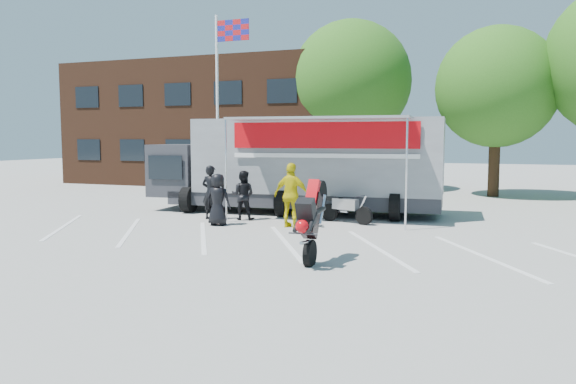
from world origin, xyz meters
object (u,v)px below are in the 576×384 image
Objects in this scene: flagpole at (222,83)px; spectator_leather_c at (243,195)px; spectator_leather_b at (211,192)px; transporter_truck at (303,213)px; spectator_leather_a at (218,200)px; tree_left at (351,81)px; stunt_bike_rider at (318,260)px; tree_mid at (497,87)px; parked_motorcycle at (346,223)px; spectator_hivis at (292,195)px.

spectator_leather_c is (3.69, -5.74, -4.25)m from flagpole.
spectator_leather_c is (1.02, 0.29, -0.08)m from spectator_leather_b.
spectator_leather_c is at bearing -57.25° from flagpole.
transporter_truck is 6.58× the size of spectator_leather_a.
flagpole is 0.93× the size of tree_left.
flagpole is at bearing -67.06° from spectator_leather_c.
tree_mid is at bearing 76.21° from stunt_bike_rider.
parked_motorcycle is 4.54m from spectator_leather_b.
tree_mid reaches higher than spectator_leather_c.
spectator_leather_c is (-4.16, 4.93, 0.81)m from stunt_bike_rider.
flagpole is 4.96× the size of spectator_leather_c.
transporter_truck is at bearing -126.13° from tree_mid.
spectator_leather_b is (-0.82, 1.07, 0.09)m from spectator_leather_a.
tree_mid is 0.73× the size of transporter_truck.
tree_left is at bearing -96.15° from spectator_leather_a.
tree_left is at bearing -102.49° from spectator_leather_c.
spectator_leather_a is (-3.56, -1.88, 0.80)m from parked_motorcycle.
flagpole is 10.13m from parked_motorcycle.
tree_mid is 4.31× the size of spectator_leather_b.
spectator_hivis is (5.74, -6.66, -4.09)m from flagpole.
transporter_truck is at bearing 69.08° from parked_motorcycle.
flagpole reaches higher than parked_motorcycle.
transporter_truck is at bearing -35.16° from flagpole.
flagpole is 9.69m from spectator_hivis.
stunt_bike_rider is at bearing 137.81° from spectator_leather_a.
flagpole reaches higher than spectator_leather_a.
spectator_leather_b is at bearing 6.12° from spectator_leather_c.
tree_mid reaches higher than parked_motorcycle.
spectator_leather_b is at bearing 136.59° from stunt_bike_rider.
stunt_bike_rider is 1.23× the size of spectator_leather_a.
spectator_leather_b is 1.07m from spectator_leather_c.
stunt_bike_rider reaches higher than parked_motorcycle.
spectator_leather_a is at bearing 71.80° from spectator_leather_c.
spectator_hivis is at bearing 146.02° from spectator_leather_c.
tree_left is (4.24, 6.00, 0.51)m from flagpole.
stunt_bike_rider is 1.21× the size of spectator_leather_c.
transporter_truck is at bearing 110.10° from stunt_bike_rider.
tree_left reaches higher than tree_mid.
spectator_leather_c is at bearing -125.15° from transporter_truck.
tree_mid is 4.82× the size of spectator_leather_a.
spectator_hivis is (-5.51, -11.66, -3.98)m from tree_mid.
spectator_leather_c is (-3.35, -0.52, 0.81)m from parked_motorcycle.
stunt_bike_rider is at bearing -72.60° from transporter_truck.
tree_mid is at bearing -124.81° from spectator_leather_b.
spectator_leather_b reaches higher than spectator_leather_c.
spectator_hivis is (3.07, -0.62, 0.08)m from spectator_leather_b.
spectator_hivis is at bearing -49.26° from flagpole.
flagpole is 7.37m from tree_left.
tree_left is 4.46× the size of spectator_hivis.
spectator_leather_c is 2.24m from spectator_hivis.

